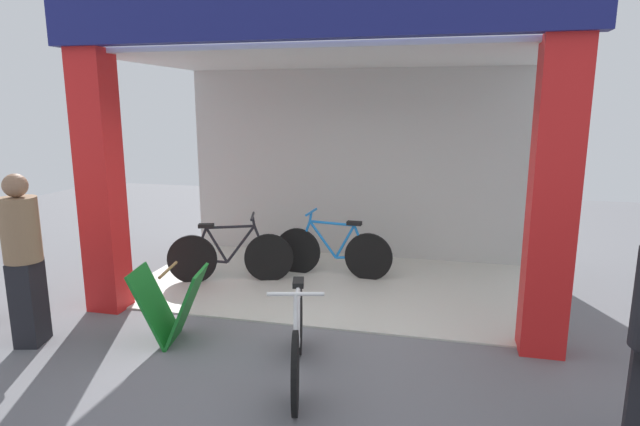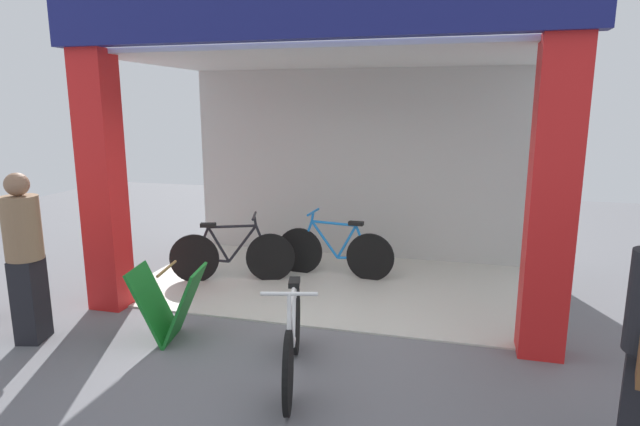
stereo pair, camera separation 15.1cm
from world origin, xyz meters
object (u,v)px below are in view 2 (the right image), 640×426
bicycle_inside_1 (232,255)px  sandwich_board_sign (169,304)px  pedestrian_2 (25,255)px  bicycle_inside_0 (335,251)px  bicycle_parked_0 (293,339)px

bicycle_inside_1 → sandwich_board_sign: bicycle_inside_1 is taller
sandwich_board_sign → pedestrian_2: size_ratio=0.45×
bicycle_inside_0 → pedestrian_2: bearing=-132.6°
bicycle_inside_1 → bicycle_parked_0: bearing=-54.8°
bicycle_inside_1 → sandwich_board_sign: 1.88m
bicycle_parked_0 → bicycle_inside_1: bearing=125.2°
bicycle_inside_0 → bicycle_parked_0: bearing=-84.2°
bicycle_parked_0 → sandwich_board_sign: (-1.48, 0.42, 0.02)m
bicycle_inside_0 → bicycle_parked_0: (0.29, -2.86, -0.01)m
bicycle_inside_0 → bicycle_inside_1: bicycle_inside_1 is taller
bicycle_inside_0 → sandwich_board_sign: size_ratio=2.15×
bicycle_inside_1 → sandwich_board_sign: (0.14, -1.88, 0.02)m
bicycle_inside_0 → bicycle_parked_0: bicycle_inside_0 is taller
pedestrian_2 → sandwich_board_sign: bearing=14.8°
bicycle_inside_0 → bicycle_inside_1: bearing=-157.2°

